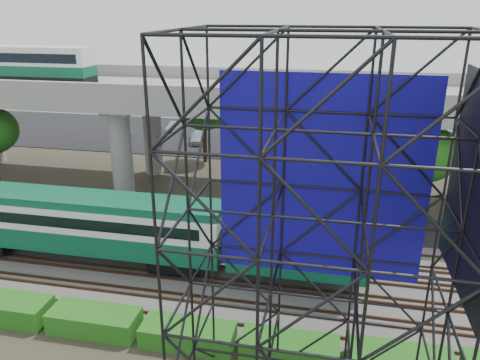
# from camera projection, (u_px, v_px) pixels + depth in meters

# --- Properties ---
(ground) EXTENTS (140.00, 140.00, 0.00)m
(ground) POSITION_uv_depth(u_px,v_px,m) (194.00, 292.00, 27.30)
(ground) COLOR #474233
(ground) RESTS_ON ground
(ballast_bed) EXTENTS (90.00, 12.00, 0.20)m
(ballast_bed) POSITION_uv_depth(u_px,v_px,m) (204.00, 273.00, 29.11)
(ballast_bed) COLOR slate
(ballast_bed) RESTS_ON ground
(service_road) EXTENTS (90.00, 5.00, 0.08)m
(service_road) POSITION_uv_depth(u_px,v_px,m) (233.00, 217.00, 36.94)
(service_road) COLOR black
(service_road) RESTS_ON ground
(parking_lot) EXTENTS (90.00, 18.00, 0.08)m
(parking_lot) POSITION_uv_depth(u_px,v_px,m) (273.00, 140.00, 58.53)
(parking_lot) COLOR black
(parking_lot) RESTS_ON ground
(harbor_water) EXTENTS (140.00, 40.00, 0.03)m
(harbor_water) POSITION_uv_depth(u_px,v_px,m) (291.00, 106.00, 78.76)
(harbor_water) COLOR #475B75
(harbor_water) RESTS_ON ground
(rail_tracks) EXTENTS (90.00, 9.52, 0.16)m
(rail_tracks) POSITION_uv_depth(u_px,v_px,m) (203.00, 270.00, 29.04)
(rail_tracks) COLOR #472D1E
(rail_tracks) RESTS_ON ballast_bed
(commuter_train) EXTENTS (29.30, 3.06, 4.30)m
(commuter_train) POSITION_uv_depth(u_px,v_px,m) (108.00, 224.00, 29.29)
(commuter_train) COLOR black
(commuter_train) RESTS_ON rail_tracks
(overpass) EXTENTS (80.00, 12.00, 12.40)m
(overpass) POSITION_uv_depth(u_px,v_px,m) (229.00, 101.00, 39.43)
(overpass) COLOR #9E9B93
(overpass) RESTS_ON ground
(scaffold_tower) EXTENTS (9.36, 6.36, 15.00)m
(scaffold_tower) POSITION_uv_depth(u_px,v_px,m) (316.00, 260.00, 16.06)
(scaffold_tower) COLOR black
(scaffold_tower) RESTS_ON ground
(hedge_strip) EXTENTS (34.60, 1.80, 1.20)m
(hedge_strip) POSITION_uv_depth(u_px,v_px,m) (188.00, 334.00, 22.97)
(hedge_strip) COLOR #155914
(hedge_strip) RESTS_ON ground
(trees) EXTENTS (40.94, 16.94, 7.69)m
(trees) POSITION_uv_depth(u_px,v_px,m) (194.00, 129.00, 41.10)
(trees) COLOR #382314
(trees) RESTS_ON ground
(suv) EXTENTS (4.94, 2.80, 1.30)m
(suv) POSITION_uv_depth(u_px,v_px,m) (51.00, 194.00, 39.72)
(suv) COLOR black
(suv) RESTS_ON service_road
(parked_cars) EXTENTS (38.63, 9.92, 1.31)m
(parked_cars) POSITION_uv_depth(u_px,v_px,m) (288.00, 136.00, 57.74)
(parked_cars) COLOR silver
(parked_cars) RESTS_ON parking_lot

